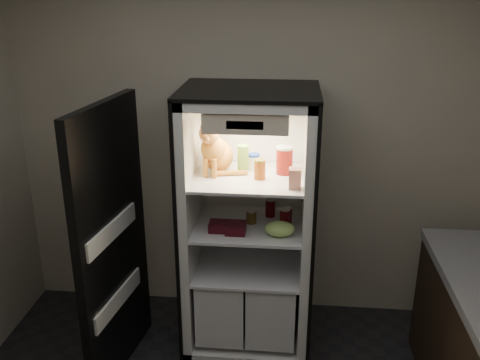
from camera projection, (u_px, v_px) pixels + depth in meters
The scene contains 16 objects.
room_shell at pixel (223, 211), 2.22m from camera, with size 3.60×3.60×3.60m.
refrigerator at pixel (249, 239), 3.80m from camera, with size 0.90×0.72×1.88m.
fridge_door at pixel (113, 246), 3.45m from camera, with size 0.18×0.87×1.85m.
tabby_cat at pixel (216, 151), 3.60m from camera, with size 0.34×0.39×0.40m.
parmesan_shaker at pixel (243, 160), 3.59m from camera, with size 0.08×0.08×0.20m.
mayo_tub at pixel (254, 162), 3.68m from camera, with size 0.08×0.08×0.12m.
salsa_jar at pixel (260, 169), 3.50m from camera, with size 0.08×0.08×0.13m.
pepper_jar at pixel (284, 160), 3.59m from camera, with size 0.11×0.11×0.19m.
cream_carton at pixel (295, 178), 3.35m from camera, with size 0.08×0.08×0.13m, color silver.
soda_can_a at pixel (270, 208), 3.79m from camera, with size 0.07×0.07×0.13m.
soda_can_b at pixel (288, 215), 3.70m from camera, with size 0.06×0.06×0.11m.
soda_can_c at pixel (285, 218), 3.62m from camera, with size 0.07×0.07×0.13m.
condiment_jar at pixel (251, 216), 3.69m from camera, with size 0.07×0.07×0.10m.
grape_bag at pixel (280, 229), 3.51m from camera, with size 0.20×0.14×0.10m, color #9ED462.
berry_box_left at pixel (218, 226), 3.59m from camera, with size 0.12×0.12×0.06m, color #470B13.
berry_box_right at pixel (236, 228), 3.55m from camera, with size 0.13×0.13×0.07m, color #470B13.
Camera 1 is at (0.27, -2.02, 2.52)m, focal length 40.00 mm.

